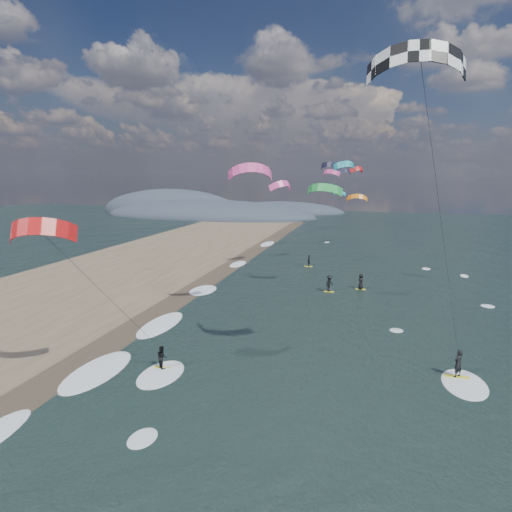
# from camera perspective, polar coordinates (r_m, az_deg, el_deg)

# --- Properties ---
(ground) EXTENTS (260.00, 260.00, 0.00)m
(ground) POSITION_cam_1_polar(r_m,az_deg,el_deg) (21.65, -6.54, -24.98)
(ground) COLOR black
(ground) RESTS_ON ground
(wet_sand_strip) EXTENTS (3.00, 240.00, 0.00)m
(wet_sand_strip) POSITION_cam_1_polar(r_m,az_deg,el_deg) (34.62, -19.13, -11.11)
(wet_sand_strip) COLOR #382D23
(wet_sand_strip) RESTS_ON ground
(coastal_hills) EXTENTS (80.00, 41.00, 15.00)m
(coastal_hills) POSITION_cam_1_polar(r_m,az_deg,el_deg) (134.94, -7.14, 5.58)
(coastal_hills) COLOR #3D4756
(coastal_hills) RESTS_ON ground
(kitesurfer_near_a) EXTENTS (7.78, 8.30, 18.90)m
(kitesurfer_near_a) POSITION_cam_1_polar(r_m,az_deg,el_deg) (22.71, 22.18, 15.22)
(kitesurfer_near_a) COLOR yellow
(kitesurfer_near_a) RESTS_ON ground
(kitesurfer_near_b) EXTENTS (6.91, 8.65, 11.33)m
(kitesurfer_near_b) POSITION_cam_1_polar(r_m,az_deg,el_deg) (25.45, -21.91, -3.21)
(kitesurfer_near_b) COLOR yellow
(kitesurfer_near_b) RESTS_ON ground
(far_kitesurfers) EXTENTS (8.42, 13.13, 1.83)m
(far_kitesurfers) POSITION_cam_1_polar(r_m,az_deg,el_deg) (49.10, 10.56, -3.05)
(far_kitesurfers) COLOR yellow
(far_kitesurfers) RESTS_ON ground
(bg_kite_field) EXTENTS (11.46, 74.69, 6.72)m
(bg_kite_field) POSITION_cam_1_polar(r_m,az_deg,el_deg) (69.44, 10.17, 10.37)
(bg_kite_field) COLOR #D83F8C
(bg_kite_field) RESTS_ON ground
(shoreline_surf) EXTENTS (2.40, 79.40, 0.11)m
(shoreline_surf) POSITION_cam_1_polar(r_m,az_deg,el_deg) (37.77, -13.50, -8.92)
(shoreline_surf) COLOR white
(shoreline_surf) RESTS_ON ground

